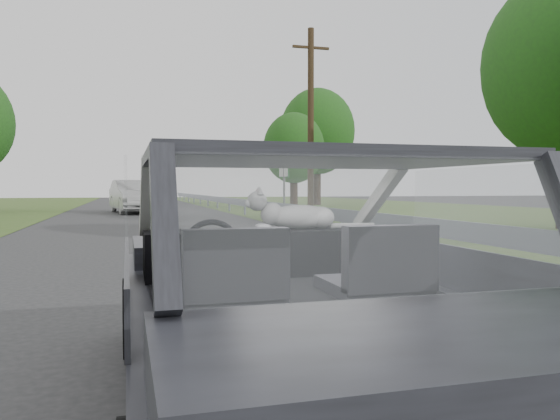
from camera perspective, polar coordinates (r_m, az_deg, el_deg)
ground at (r=3.30m, az=1.31°, el=-20.48°), size 140.00×140.00×0.00m
subject_car at (r=3.09m, az=1.32°, el=-8.00°), size 1.80×4.00×1.45m
dashboard at (r=3.67m, az=-1.55°, el=-4.39°), size 1.58×0.45×0.30m
driver_seat at (r=2.69m, az=-5.05°, el=-6.22°), size 0.50×0.72×0.42m
passenger_seat at (r=2.95m, az=10.49°, el=-5.51°), size 0.50×0.72×0.42m
steering_wheel at (r=3.30m, az=-7.06°, el=-3.95°), size 0.36×0.36×0.04m
cat at (r=3.68m, az=2.00°, el=-0.57°), size 0.65×0.23×0.29m
guardrail at (r=13.93m, az=6.18°, el=-0.54°), size 0.05×90.00×0.32m
other_car at (r=28.37m, az=-15.07°, el=1.38°), size 2.74×5.31×1.66m
highway_sign at (r=24.13m, az=0.43°, el=2.02°), size 0.26×0.91×2.27m
utility_pole at (r=22.28m, az=3.23°, el=8.93°), size 0.31×0.31×7.66m
tree_2 at (r=33.49m, az=1.46°, el=5.05°), size 4.55×4.55×5.70m
tree_3 at (r=40.08m, az=3.93°, el=6.43°), size 5.85×5.85×8.26m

